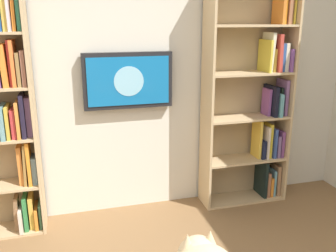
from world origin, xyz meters
TOP-DOWN VIEW (x-y plane):
  - wall_back at (0.00, -2.23)m, footprint 4.52×0.06m
  - bookshelf_left at (-1.22, -2.06)m, footprint 0.82×0.28m
  - wall_mounted_tv at (-0.03, -2.15)m, footprint 0.77×0.07m

SIDE VIEW (x-z plane):
  - bookshelf_left at x=-1.22m, z-range -0.04..2.06m
  - wall_mounted_tv at x=-0.03m, z-range 0.98..1.46m
  - wall_back at x=0.00m, z-range 0.00..2.70m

